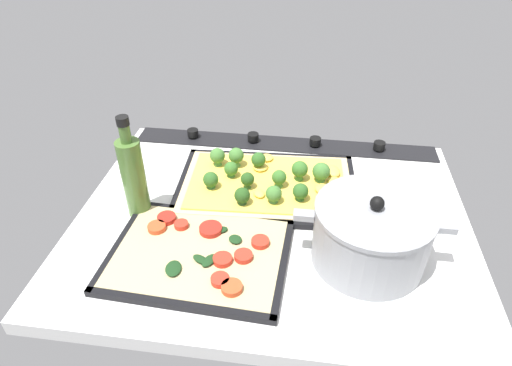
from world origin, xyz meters
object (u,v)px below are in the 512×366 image
baking_tray_back (199,256)px  veggie_pizza_back (201,252)px  cooking_pot (371,234)px  broccoli_pizza (269,181)px  baking_tray_front (267,187)px  oil_bottle (134,176)px

baking_tray_back → veggie_pizza_back: bearing=-143.9°
cooking_pot → broccoli_pizza: bearing=-43.0°
broccoli_pizza → baking_tray_back: bearing=65.1°
baking_tray_front → veggie_pizza_back: size_ratio=1.32×
broccoli_pizza → oil_bottle: (25.18, 11.14, 6.81)cm
veggie_pizza_back → baking_tray_front: bearing=-113.2°
broccoli_pizza → baking_tray_back: (10.25, 22.04, -1.77)cm
veggie_pizza_back → cooking_pot: (-29.57, -3.59, 4.65)cm
baking_tray_front → broccoli_pizza: 1.87cm
cooking_pot → baking_tray_back: bearing=7.2°
baking_tray_back → baking_tray_front: bearing=-113.6°
cooking_pot → oil_bottle: 45.44cm
broccoli_pizza → cooking_pot: bearing=137.0°
baking_tray_front → cooking_pot: (-20.11, 18.44, 5.41)cm
baking_tray_front → broccoli_pizza: size_ratio=1.07×
oil_bottle → baking_tray_front: bearing=-155.3°
baking_tray_back → broccoli_pizza: bearing=-114.9°
broccoli_pizza → baking_tray_back: 24.37cm
broccoli_pizza → baking_tray_back: size_ratio=1.14×
broccoli_pizza → veggie_pizza_back: broccoli_pizza is taller
baking_tray_back → veggie_pizza_back: 0.81cm
baking_tray_front → veggie_pizza_back: bearing=66.8°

